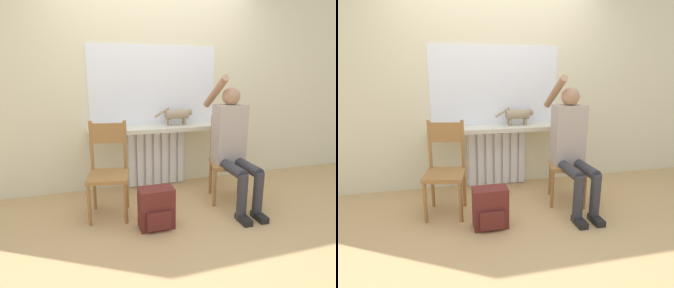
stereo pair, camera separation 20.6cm
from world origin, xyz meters
The scene contains 10 objects.
ground_plane centered at (0.00, 0.00, 0.00)m, with size 12.00×12.00×0.00m, color tan.
wall_with_window centered at (0.00, 1.23, 1.35)m, with size 7.00×0.06×2.70m.
radiator centered at (0.00, 1.15, 0.37)m, with size 0.76×0.08×0.75m.
windowsill centered at (0.00, 1.03, 0.77)m, with size 1.66×0.34×0.05m.
window_glass centered at (0.00, 1.20, 1.28)m, with size 1.60×0.01×0.96m.
chair_left centered at (-0.66, 0.51, 0.48)m, with size 0.46×0.46×0.96m.
chair_right centered at (0.68, 0.50, 0.48)m, with size 0.50×0.50×0.96m.
person centered at (0.67, 0.38, 0.70)m, with size 0.36×1.02×1.42m.
cat centered at (0.26, 1.05, 0.93)m, with size 0.49×0.12×0.23m.
backpack centered at (-0.27, 0.10, 0.19)m, with size 0.33×0.21×0.39m.
Camera 2 is at (-0.65, -2.29, 1.42)m, focal length 30.00 mm.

